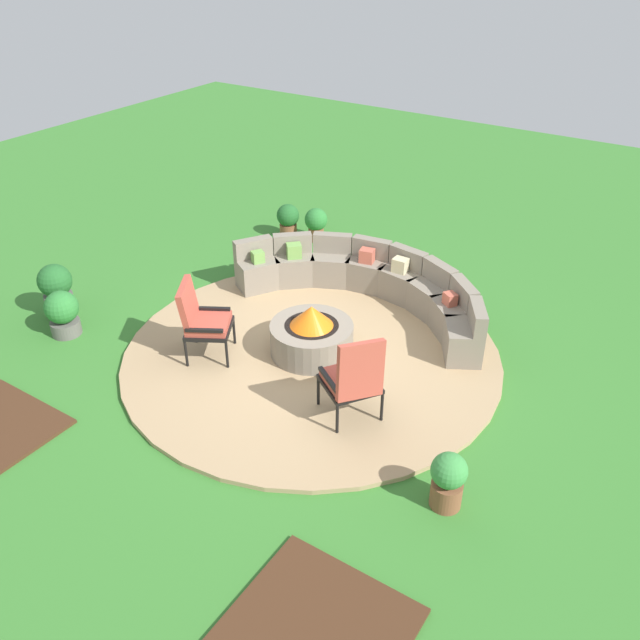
{
  "coord_description": "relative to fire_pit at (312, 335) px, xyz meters",
  "views": [
    {
      "loc": [
        4.06,
        -6.03,
        5.04
      ],
      "look_at": [
        0.0,
        0.2,
        0.45
      ],
      "focal_mm": 37.36,
      "sensor_mm": 36.0,
      "label": 1
    }
  ],
  "objects": [
    {
      "name": "ground_plane",
      "position": [
        0.0,
        0.0,
        -0.33
      ],
      "size": [
        24.0,
        24.0,
        0.0
      ],
      "primitive_type": "plane",
      "color": "#387A2D"
    },
    {
      "name": "patio_circle",
      "position": [
        0.0,
        0.0,
        -0.3
      ],
      "size": [
        4.96,
        4.96,
        0.06
      ],
      "primitive_type": "cylinder",
      "color": "tan",
      "rests_on": "ground_plane"
    },
    {
      "name": "mulch_bed_right",
      "position": [
        2.23,
        -3.26,
        -0.31
      ],
      "size": [
        1.43,
        1.3,
        0.04
      ],
      "primitive_type": "cube",
      "color": "#472B19",
      "rests_on": "ground_plane"
    },
    {
      "name": "fire_pit",
      "position": [
        0.0,
        0.0,
        0.0
      ],
      "size": [
        1.09,
        1.09,
        0.7
      ],
      "color": "gray",
      "rests_on": "patio_circle"
    },
    {
      "name": "curved_stone_bench",
      "position": [
        0.01,
        1.56,
        0.04
      ],
      "size": [
        4.06,
        1.59,
        0.76
      ],
      "color": "gray",
      "rests_on": "patio_circle"
    },
    {
      "name": "lounge_chair_front_left",
      "position": [
        -1.15,
        -0.81,
        0.28
      ],
      "size": [
        0.79,
        0.8,
        1.05
      ],
      "rotation": [
        0.0,
        0.0,
        5.24
      ],
      "color": "black",
      "rests_on": "patio_circle"
    },
    {
      "name": "lounge_chair_front_right",
      "position": [
        1.13,
        -0.84,
        0.29
      ],
      "size": [
        0.82,
        0.84,
        1.12
      ],
      "rotation": [
        0.0,
        0.0,
        7.26
      ],
      "color": "black",
      "rests_on": "patio_circle"
    },
    {
      "name": "potted_plant_0",
      "position": [
        2.55,
        -1.44,
        0.02
      ],
      "size": [
        0.36,
        0.36,
        0.64
      ],
      "color": "brown",
      "rests_on": "ground_plane"
    },
    {
      "name": "potted_plant_1",
      "position": [
        -3.64,
        -1.12,
        0.11
      ],
      "size": [
        0.48,
        0.48,
        0.8
      ],
      "color": "#605B56",
      "rests_on": "ground_plane"
    },
    {
      "name": "potted_plant_2",
      "position": [
        -1.96,
        3.07,
        0.01
      ],
      "size": [
        0.4,
        0.4,
        0.59
      ],
      "color": "brown",
      "rests_on": "ground_plane"
    },
    {
      "name": "potted_plant_3",
      "position": [
        -2.46,
        2.93,
        0.01
      ],
      "size": [
        0.4,
        0.4,
        0.61
      ],
      "color": "brown",
      "rests_on": "ground_plane"
    },
    {
      "name": "potted_plant_4",
      "position": [
        -3.16,
        -1.42,
        0.02
      ],
      "size": [
        0.46,
        0.46,
        0.66
      ],
      "color": "#605B56",
      "rests_on": "ground_plane"
    }
  ]
}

